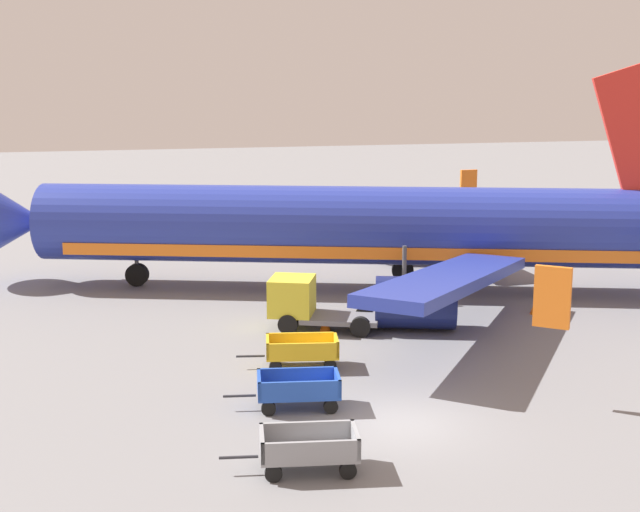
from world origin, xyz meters
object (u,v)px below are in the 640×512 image
baggage_cart_nearest (308,449)px  baggage_cart_second_in_row (298,389)px  traffic_cone_by_carts (294,344)px  traffic_cone_mid_apron (325,324)px  service_truck_beside_carts (304,302)px  airplane (373,227)px  baggage_cart_third_in_row (302,351)px  traffic_cone_near_plane (536,307)px

baggage_cart_nearest → baggage_cart_second_in_row: bearing=79.5°
baggage_cart_nearest → traffic_cone_by_carts: size_ratio=5.34×
baggage_cart_second_in_row → traffic_cone_mid_apron: 8.52m
traffic_cone_mid_apron → service_truck_beside_carts: bearing=142.3°
baggage_cart_second_in_row → traffic_cone_by_carts: 5.58m
airplane → baggage_cart_second_in_row: bearing=-117.0°
baggage_cart_nearest → traffic_cone_by_carts: 10.02m
baggage_cart_second_in_row → baggage_cart_third_in_row: bearing=74.2°
baggage_cart_nearest → traffic_cone_by_carts: baggage_cart_nearest is taller
service_truck_beside_carts → traffic_cone_mid_apron: (0.73, -0.57, -0.80)m
baggage_cart_third_in_row → traffic_cone_near_plane: bearing=20.5°
airplane → traffic_cone_by_carts: 10.90m
service_truck_beside_carts → traffic_cone_near_plane: bearing=-2.6°
baggage_cart_second_in_row → service_truck_beside_carts: size_ratio=0.76×
traffic_cone_by_carts → traffic_cone_near_plane: bearing=12.9°
baggage_cart_nearest → traffic_cone_near_plane: bearing=42.9°
baggage_cart_second_in_row → service_truck_beside_carts: (2.36, 8.50, 0.50)m
baggage_cart_third_in_row → traffic_cone_by_carts: bearing=85.9°
baggage_cart_nearest → baggage_cart_second_in_row: size_ratio=1.00×
baggage_cart_third_in_row → service_truck_beside_carts: bearing=74.8°
baggage_cart_third_in_row → traffic_cone_near_plane: 12.25m
baggage_cart_nearest → traffic_cone_mid_apron: bearing=72.4°
baggage_cart_third_in_row → traffic_cone_near_plane: size_ratio=5.71×
baggage_cart_second_in_row → traffic_cone_near_plane: size_ratio=5.70×
airplane → baggage_cart_second_in_row: airplane is taller
airplane → traffic_cone_by_carts: (-6.01, -8.68, -2.71)m
traffic_cone_near_plane → baggage_cart_second_in_row: bearing=-147.3°
traffic_cone_by_carts → baggage_cart_third_in_row: bearing=-94.1°
baggage_cart_second_in_row → traffic_cone_mid_apron: (3.09, 7.93, -0.30)m
service_truck_beside_carts → traffic_cone_by_carts: 3.36m
baggage_cart_second_in_row → airplane: bearing=63.0°
baggage_cart_nearest → traffic_cone_by_carts: bearing=78.5°
airplane → baggage_cart_third_in_row: size_ratio=10.06×
airplane → traffic_cone_near_plane: airplane is taller
baggage_cart_second_in_row → traffic_cone_mid_apron: size_ratio=6.03×
baggage_cart_second_in_row → baggage_cart_third_in_row: same height
airplane → baggage_cart_nearest: 20.30m
traffic_cone_near_plane → traffic_cone_by_carts: (-11.35, -2.59, 0.02)m
traffic_cone_mid_apron → traffic_cone_by_carts: (-1.91, -2.49, 0.04)m
airplane → service_truck_beside_carts: 7.67m
baggage_cart_second_in_row → baggage_cart_nearest: bearing=-100.5°
baggage_cart_nearest → baggage_cart_third_in_row: 8.33m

